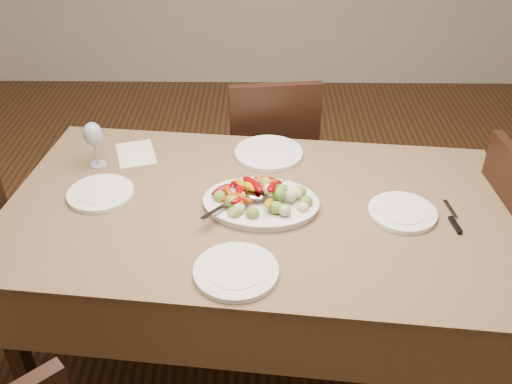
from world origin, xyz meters
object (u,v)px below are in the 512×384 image
object	(u,v)px
plate_far	(269,153)
wine_glass	(94,143)
plate_left	(101,194)
serving_platter	(261,204)
dining_table	(256,282)
plate_near	(236,272)
chair_far	(269,155)
plate_right	(402,213)

from	to	relation	value
plate_far	wine_glass	size ratio (longest dim) A/B	1.40
plate_left	plate_far	distance (m)	0.70
serving_platter	plate_far	size ratio (longest dim) A/B	1.44
dining_table	plate_near	xyz separation A→B (m)	(-0.06, -0.37, 0.39)
serving_platter	plate_far	distance (m)	0.37
plate_far	wine_glass	xyz separation A→B (m)	(-0.70, -0.09, 0.09)
dining_table	plate_left	bearing A→B (deg)	174.28
dining_table	plate_left	xyz separation A→B (m)	(-0.59, 0.06, 0.39)
chair_far	serving_platter	world-z (taller)	chair_far
serving_platter	plate_far	xyz separation A→B (m)	(0.03, 0.37, -0.00)
chair_far	serving_platter	distance (m)	0.90
chair_far	wine_glass	bearing A→B (deg)	31.79
plate_far	plate_near	distance (m)	0.74
dining_table	serving_platter	bearing A→B (deg)	-15.96
dining_table	wine_glass	xyz separation A→B (m)	(-0.65, 0.28, 0.48)
wine_glass	serving_platter	bearing A→B (deg)	-22.88
serving_platter	plate_left	size ratio (longest dim) A/B	1.66
plate_right	wine_glass	world-z (taller)	wine_glass
plate_right	plate_near	bearing A→B (deg)	-151.30
plate_left	plate_far	bearing A→B (deg)	25.86
plate_left	wine_glass	size ratio (longest dim) A/B	1.21
plate_left	plate_right	xyz separation A→B (m)	(1.11, -0.11, 0.00)
chair_far	plate_near	world-z (taller)	chair_far
plate_right	plate_left	bearing A→B (deg)	174.58
serving_platter	dining_table	bearing A→B (deg)	164.04
serving_platter	plate_near	world-z (taller)	serving_platter
plate_right	plate_far	xyz separation A→B (m)	(-0.48, 0.41, 0.00)
dining_table	plate_near	size ratio (longest dim) A/B	6.82
chair_far	plate_left	world-z (taller)	chair_far
chair_far	plate_near	distance (m)	1.25
plate_right	plate_far	bearing A→B (deg)	139.19
chair_far	serving_platter	xyz separation A→B (m)	(-0.04, -0.85, 0.30)
plate_near	wine_glass	distance (m)	0.88
chair_far	plate_far	world-z (taller)	chair_far
plate_near	wine_glass	size ratio (longest dim) A/B	1.32
plate_left	plate_near	size ratio (longest dim) A/B	0.92
dining_table	wine_glass	bearing A→B (deg)	156.94
plate_right	plate_near	distance (m)	0.66
plate_right	plate_far	distance (m)	0.63
dining_table	plate_left	size ratio (longest dim) A/B	7.43
wine_glass	plate_right	bearing A→B (deg)	-15.38
plate_right	wine_glass	xyz separation A→B (m)	(-1.17, 0.32, 0.09)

